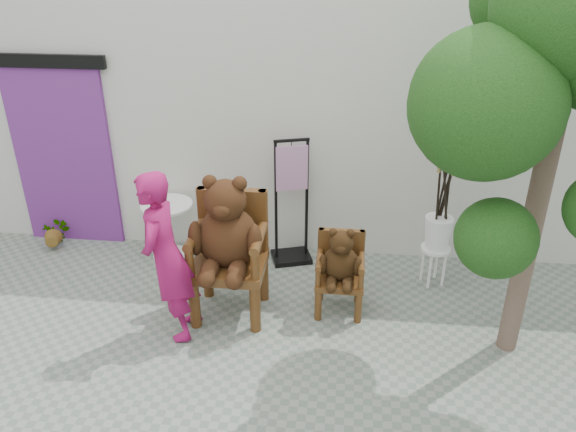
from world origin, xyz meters
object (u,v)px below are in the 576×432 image
object	(u,v)px
stool_bucket	(438,232)
display_stand	(291,216)
chair_big	(228,238)
person	(167,258)
chair_small	(340,264)
cafe_table	(169,224)
tree	(556,62)

from	to	relation	value
stool_bucket	display_stand	bearing A→B (deg)	168.46
display_stand	chair_big	bearing A→B (deg)	-132.71
person	display_stand	bearing A→B (deg)	148.27
chair_small	stool_bucket	xyz separation A→B (m)	(1.03, 0.61, 0.09)
chair_small	display_stand	bearing A→B (deg)	122.08
chair_big	chair_small	distance (m)	1.15
chair_big	cafe_table	xyz separation A→B (m)	(-0.94, 1.00, -0.42)
display_stand	stool_bucket	world-z (taller)	display_stand
display_stand	stool_bucket	bearing A→B (deg)	-29.22
chair_small	tree	size ratio (longest dim) A/B	0.26
person	cafe_table	bearing A→B (deg)	-159.73
cafe_table	stool_bucket	distance (m)	3.08
display_stand	tree	distance (m)	3.31
cafe_table	tree	xyz separation A→B (m)	(3.50, -1.44, 2.24)
cafe_table	tree	size ratio (longest dim) A/B	0.20
chair_big	cafe_table	distance (m)	1.44
chair_big	stool_bucket	distance (m)	2.27
chair_small	display_stand	world-z (taller)	display_stand
chair_small	stool_bucket	world-z (taller)	stool_bucket
chair_big	stool_bucket	world-z (taller)	chair_big
chair_big	stool_bucket	size ratio (longest dim) A/B	1.04
cafe_table	person	bearing A→B (deg)	-71.94
chair_big	person	size ratio (longest dim) A/B	0.91
display_stand	stool_bucket	distance (m)	1.65
chair_big	person	bearing A→B (deg)	-141.27
chair_big	tree	xyz separation A→B (m)	(2.56, -0.44, 1.82)
person	tree	distance (m)	3.57
chair_big	chair_small	bearing A→B (deg)	7.59
cafe_table	display_stand	size ratio (longest dim) A/B	0.47
tree	chair_big	bearing A→B (deg)	170.27
cafe_table	stool_bucket	world-z (taller)	stool_bucket
chair_big	chair_small	size ratio (longest dim) A/B	1.59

